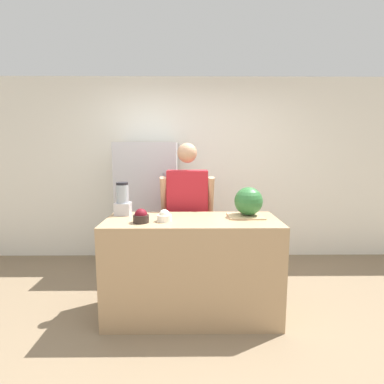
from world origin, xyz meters
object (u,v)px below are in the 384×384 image
(person, at_px, (187,216))
(bowl_cream, at_px, (164,217))
(blender, at_px, (123,200))
(refrigerator, at_px, (149,205))
(watermelon, at_px, (248,201))
(bowl_cherries, at_px, (141,217))

(person, distance_m, bowl_cream, 0.69)
(bowl_cream, xyz_separation_m, blender, (-0.43, 0.28, 0.10))
(refrigerator, height_order, bowl_cream, refrigerator)
(watermelon, bearing_deg, refrigerator, 133.33)
(bowl_cherries, height_order, blender, blender)
(person, xyz_separation_m, watermelon, (0.59, -0.45, 0.25))
(bowl_cream, bearing_deg, bowl_cherries, -167.32)
(watermelon, relative_size, blender, 0.84)
(bowl_cherries, bearing_deg, blender, 125.27)
(refrigerator, xyz_separation_m, bowl_cherries, (0.13, -1.43, 0.16))
(refrigerator, xyz_separation_m, bowl_cream, (0.33, -1.38, 0.15))
(person, bearing_deg, refrigerator, 125.72)
(refrigerator, bearing_deg, blender, -95.30)
(refrigerator, xyz_separation_m, watermelon, (1.13, -1.19, 0.26))
(bowl_cherries, relative_size, blender, 0.44)
(refrigerator, relative_size, person, 1.01)
(refrigerator, height_order, person, refrigerator)
(watermelon, relative_size, bowl_cherries, 1.93)
(watermelon, distance_m, bowl_cream, 0.82)
(watermelon, bearing_deg, person, 142.70)
(person, relative_size, watermelon, 6.11)
(bowl_cherries, xyz_separation_m, bowl_cream, (0.20, 0.05, -0.01))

